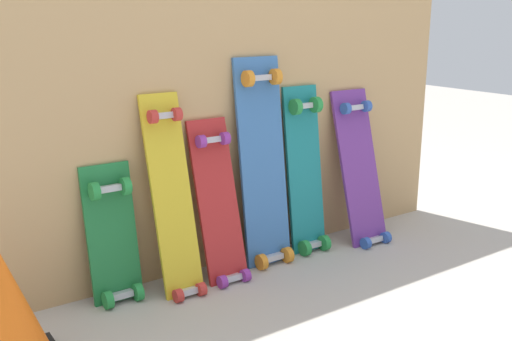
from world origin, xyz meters
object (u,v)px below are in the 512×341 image
Objects in this scene: traffic_cone at (7,316)px; skateboard_green at (114,242)px; skateboard_blue at (264,169)px; skateboard_yellow at (173,204)px; skateboard_red at (219,209)px; skateboard_teal at (306,176)px; skateboard_purple at (361,174)px.

skateboard_green is at bearing 34.00° from traffic_cone.
skateboard_green is 0.62× the size of skateboard_blue.
skateboard_yellow reaches higher than skateboard_red.
skateboard_blue reaches higher than skateboard_teal.
traffic_cone is (-0.69, -0.26, -0.15)m from skateboard_yellow.
skateboard_green is at bearing 167.69° from skateboard_yellow.
skateboard_green is 0.81× the size of skateboard_red.
skateboard_purple is at bearing -5.02° from skateboard_blue.
skateboard_blue is 0.25m from skateboard_teal.
skateboard_blue is at bearing 174.98° from skateboard_purple.
skateboard_teal is at bearing 3.51° from skateboard_yellow.
skateboard_teal is 2.01× the size of traffic_cone.
skateboard_blue is at bearing 4.75° from skateboard_yellow.
skateboard_purple is (1.23, -0.06, 0.09)m from skateboard_green.
traffic_cone is at bearing -171.57° from skateboard_purple.
skateboard_purple is (0.79, -0.01, 0.03)m from skateboard_red.
skateboard_purple is (0.54, -0.05, -0.09)m from skateboard_blue.
skateboard_purple reaches higher than skateboard_red.
skateboard_blue reaches higher than skateboard_yellow.
skateboard_teal is (0.24, 0.00, -0.07)m from skateboard_blue.
skateboard_green is 0.45m from skateboard_red.
skateboard_yellow is at bearing -179.20° from skateboard_red.
skateboard_teal is (0.70, 0.04, -0.00)m from skateboard_yellow.
skateboard_yellow is at bearing 179.46° from skateboard_purple.
skateboard_purple is at bearing -0.89° from skateboard_red.
skateboard_red reaches higher than traffic_cone.
skateboard_green reaches higher than traffic_cone.
skateboard_teal is at bearing -0.48° from skateboard_green.
skateboard_yellow is 0.22m from skateboard_red.
skateboard_green is 0.27m from skateboard_yellow.
skateboard_green is 0.56m from traffic_cone.
skateboard_red is at bearing 179.11° from skateboard_purple.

